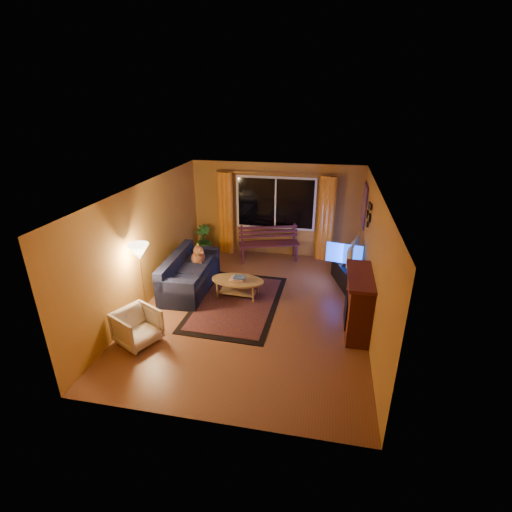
% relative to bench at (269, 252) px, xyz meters
% --- Properties ---
extents(floor, '(4.50, 6.00, 0.02)m').
position_rel_bench_xyz_m(floor, '(0.08, -2.50, -0.25)').
color(floor, brown).
rests_on(floor, ground).
extents(ceiling, '(4.50, 6.00, 0.02)m').
position_rel_bench_xyz_m(ceiling, '(0.08, -2.50, 2.27)').
color(ceiling, white).
rests_on(ceiling, ground).
extents(wall_back, '(4.50, 0.02, 2.50)m').
position_rel_bench_xyz_m(wall_back, '(0.08, 0.51, 1.01)').
color(wall_back, '#B57C32').
rests_on(wall_back, ground).
extents(wall_left, '(0.02, 6.00, 2.50)m').
position_rel_bench_xyz_m(wall_left, '(-2.18, -2.50, 1.01)').
color(wall_left, '#B57C32').
rests_on(wall_left, ground).
extents(wall_right, '(0.02, 6.00, 2.50)m').
position_rel_bench_xyz_m(wall_right, '(2.34, -2.50, 1.01)').
color(wall_right, '#B57C32').
rests_on(wall_right, ground).
extents(window, '(2.00, 0.02, 1.30)m').
position_rel_bench_xyz_m(window, '(0.08, 0.44, 1.21)').
color(window, black).
rests_on(window, wall_back).
extents(curtain_rod, '(3.20, 0.03, 0.03)m').
position_rel_bench_xyz_m(curtain_rod, '(0.08, 0.40, 2.01)').
color(curtain_rod, '#BF8C3F').
rests_on(curtain_rod, wall_back).
extents(curtain_left, '(0.36, 0.36, 2.24)m').
position_rel_bench_xyz_m(curtain_left, '(-1.27, 0.38, 0.88)').
color(curtain_left, orange).
rests_on(curtain_left, ground).
extents(curtain_right, '(0.36, 0.36, 2.24)m').
position_rel_bench_xyz_m(curtain_right, '(1.43, 0.38, 0.88)').
color(curtain_right, orange).
rests_on(curtain_right, ground).
extents(bench, '(1.64, 0.93, 0.47)m').
position_rel_bench_xyz_m(bench, '(0.00, 0.00, 0.00)').
color(bench, '#431921').
rests_on(bench, ground).
extents(potted_plant, '(0.48, 0.48, 0.81)m').
position_rel_bench_xyz_m(potted_plant, '(-1.86, 0.10, 0.17)').
color(potted_plant, '#235B1E').
rests_on(potted_plant, ground).
extents(sofa, '(0.93, 2.02, 0.81)m').
position_rel_bench_xyz_m(sofa, '(-1.49, -1.93, 0.17)').
color(sofa, '#151931').
rests_on(sofa, ground).
extents(dog, '(0.34, 0.45, 0.48)m').
position_rel_bench_xyz_m(dog, '(-1.44, -1.48, 0.40)').
color(dog, '#985937').
rests_on(dog, sofa).
extents(armchair, '(0.86, 0.88, 0.69)m').
position_rel_bench_xyz_m(armchair, '(-1.69, -4.03, 0.11)').
color(armchair, beige).
rests_on(armchair, ground).
extents(floor_lamp, '(0.29, 0.29, 1.57)m').
position_rel_bench_xyz_m(floor_lamp, '(-1.92, -3.26, 0.55)').
color(floor_lamp, '#BF8C3F').
rests_on(floor_lamp, ground).
extents(rug, '(1.82, 2.79, 0.02)m').
position_rel_bench_xyz_m(rug, '(-0.30, -2.36, -0.23)').
color(rug, '#6D290A').
rests_on(rug, ground).
extents(coffee_table, '(1.21, 1.21, 0.42)m').
position_rel_bench_xyz_m(coffee_table, '(-0.34, -2.10, -0.03)').
color(coffee_table, '#9D7746').
rests_on(coffee_table, ground).
extents(tv_console, '(0.69, 1.19, 0.47)m').
position_rel_bench_xyz_m(tv_console, '(1.99, -1.03, -0.00)').
color(tv_console, black).
rests_on(tv_console, ground).
extents(television, '(0.33, 1.03, 0.59)m').
position_rel_bench_xyz_m(television, '(1.99, -1.03, 0.53)').
color(television, black).
rests_on(television, tv_console).
extents(fireplace, '(0.40, 1.20, 1.10)m').
position_rel_bench_xyz_m(fireplace, '(2.13, -2.90, 0.31)').
color(fireplace, maroon).
rests_on(fireplace, ground).
extents(mirror_cluster, '(0.06, 0.60, 0.56)m').
position_rel_bench_xyz_m(mirror_cluster, '(2.29, -1.20, 1.56)').
color(mirror_cluster, black).
rests_on(mirror_cluster, wall_right).
extents(painting, '(0.04, 0.76, 0.96)m').
position_rel_bench_xyz_m(painting, '(2.30, -0.05, 1.41)').
color(painting, '#C85110').
rests_on(painting, wall_right).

